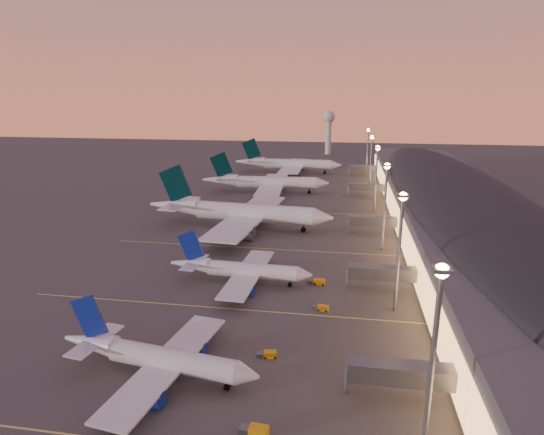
{
  "coord_description": "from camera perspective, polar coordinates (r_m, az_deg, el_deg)",
  "views": [
    {
      "loc": [
        24.54,
        -91.64,
        44.82
      ],
      "look_at": [
        2.0,
        45.0,
        7.0
      ],
      "focal_mm": 30.0,
      "sensor_mm": 36.0,
      "label": 1
    }
  ],
  "objects": [
    {
      "name": "lane_markings",
      "position": [
        141.21,
        -1.13,
        -3.23
      ],
      "size": [
        90.0,
        180.36,
        0.0
      ],
      "color": "#D8C659",
      "rests_on": "ground"
    },
    {
      "name": "baggage_tug_c",
      "position": [
        112.28,
        5.69,
        -8.02
      ],
      "size": [
        4.27,
        2.06,
        1.24
      ],
      "rotation": [
        0.0,
        0.0,
        -0.07
      ],
      "color": "#ECA40C",
      "rests_on": "ground"
    },
    {
      "name": "airliner_narrow_north",
      "position": [
        111.73,
        -4.03,
        -6.58
      ],
      "size": [
        35.74,
        31.9,
        12.78
      ],
      "rotation": [
        0.0,
        0.0,
        -0.04
      ],
      "color": "silver",
      "rests_on": "ground"
    },
    {
      "name": "airliner_narrow_south",
      "position": [
        79.61,
        -14.29,
        -16.68
      ],
      "size": [
        35.81,
        32.27,
        12.79
      ],
      "rotation": [
        0.0,
        0.0,
        -0.14
      ],
      "color": "silver",
      "rests_on": "ground"
    },
    {
      "name": "radar_tower",
      "position": [
        352.69,
        7.13,
        11.43
      ],
      "size": [
        9.0,
        9.0,
        32.5
      ],
      "color": "silver",
      "rests_on": "ground"
    },
    {
      "name": "airliner_wide_far",
      "position": [
        267.0,
        2.01,
        6.72
      ],
      "size": [
        62.0,
        56.23,
        19.9
      ],
      "rotation": [
        0.0,
        0.0,
        -0.01
      ],
      "color": "silver",
      "rests_on": "ground"
    },
    {
      "name": "baggage_tug_b",
      "position": [
        83.53,
        -0.54,
        -16.8
      ],
      "size": [
        3.65,
        1.92,
        1.04
      ],
      "rotation": [
        0.0,
        0.0,
        0.16
      ],
      "color": "#ECA40C",
      "rests_on": "ground"
    },
    {
      "name": "baggage_tug_d",
      "position": [
        99.74,
        6.17,
        -11.21
      ],
      "size": [
        3.72,
        1.94,
        1.06
      ],
      "rotation": [
        0.0,
        0.0,
        -0.15
      ],
      "color": "#ECA40C",
      "rests_on": "ground"
    },
    {
      "name": "terminal_building",
      "position": [
        172.11,
        21.67,
        2.1
      ],
      "size": [
        56.35,
        255.0,
        17.46
      ],
      "color": "#4C4C51",
      "rests_on": "ground"
    },
    {
      "name": "baggage_tug_a",
      "position": [
        68.27,
        -2.14,
        -25.17
      ],
      "size": [
        4.14,
        2.02,
        1.2
      ],
      "rotation": [
        0.0,
        0.0,
        -0.08
      ],
      "color": "#ECA40C",
      "rests_on": "ground"
    },
    {
      "name": "light_masts",
      "position": [
        159.41,
        13.4,
        5.01
      ],
      "size": [
        2.2,
        217.2,
        25.9
      ],
      "color": "gray",
      "rests_on": "ground"
    },
    {
      "name": "airliner_wide_mid",
      "position": [
        212.32,
        -0.83,
        4.43
      ],
      "size": [
        59.34,
        54.11,
        18.99
      ],
      "rotation": [
        0.0,
        0.0,
        0.06
      ],
      "color": "silver",
      "rests_on": "ground"
    },
    {
      "name": "airliner_wide_near",
      "position": [
        156.63,
        -4.27,
        0.67
      ],
      "size": [
        66.14,
        60.51,
        21.15
      ],
      "rotation": [
        0.0,
        0.0,
        -0.09
      ],
      "color": "silver",
      "rests_on": "ground"
    },
    {
      "name": "ground",
      "position": [
        104.93,
        -5.16,
        -10.08
      ],
      "size": [
        700.0,
        700.0,
        0.0
      ],
      "primitive_type": "plane",
      "color": "#454240"
    }
  ]
}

